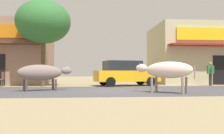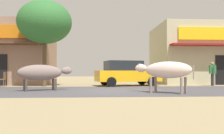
{
  "view_description": "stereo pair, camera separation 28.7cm",
  "coord_description": "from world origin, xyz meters",
  "px_view_note": "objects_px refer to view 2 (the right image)",
  "views": [
    {
      "loc": [
        -1.16,
        -12.01,
        0.9
      ],
      "look_at": [
        -0.02,
        0.82,
        1.17
      ],
      "focal_mm": 39.25,
      "sensor_mm": 36.0,
      "label": 1
    },
    {
      "loc": [
        -0.88,
        -12.03,
        0.9
      ],
      "look_at": [
        -0.02,
        0.82,
        1.17
      ],
      "focal_mm": 39.25,
      "sensor_mm": 36.0,
      "label": 2
    }
  ],
  "objects_px": {
    "cow_far_dark": "(166,70)",
    "cafe_chair_by_doorway": "(3,78)",
    "parked_hatchback_car": "(126,73)",
    "cow_near_brown": "(42,73)",
    "pedestrian_by_shop": "(213,72)",
    "roadside_tree": "(45,22)"
  },
  "relations": [
    {
      "from": "cow_far_dark",
      "to": "cafe_chair_by_doorway",
      "type": "distance_m",
      "value": 10.42
    },
    {
      "from": "parked_hatchback_car",
      "to": "cafe_chair_by_doorway",
      "type": "bearing_deg",
      "value": -177.98
    },
    {
      "from": "parked_hatchback_car",
      "to": "cow_far_dark",
      "type": "bearing_deg",
      "value": -80.13
    },
    {
      "from": "cow_near_brown",
      "to": "pedestrian_by_shop",
      "type": "xyz_separation_m",
      "value": [
        10.39,
        3.69,
        0.05
      ]
    },
    {
      "from": "parked_hatchback_car",
      "to": "cow_far_dark",
      "type": "xyz_separation_m",
      "value": [
        1.0,
        -5.76,
        0.14
      ]
    },
    {
      "from": "roadside_tree",
      "to": "cow_near_brown",
      "type": "relative_size",
      "value": 2.1
    },
    {
      "from": "roadside_tree",
      "to": "cow_far_dark",
      "type": "height_order",
      "value": "roadside_tree"
    },
    {
      "from": "cow_far_dark",
      "to": "parked_hatchback_car",
      "type": "bearing_deg",
      "value": 99.87
    },
    {
      "from": "parked_hatchback_car",
      "to": "cow_near_brown",
      "type": "xyz_separation_m",
      "value": [
        -4.66,
        -3.99,
        0.03
      ]
    },
    {
      "from": "cow_near_brown",
      "to": "cow_far_dark",
      "type": "xyz_separation_m",
      "value": [
        5.66,
        -1.77,
        0.11
      ]
    },
    {
      "from": "roadside_tree",
      "to": "cow_far_dark",
      "type": "relative_size",
      "value": 2.34
    },
    {
      "from": "roadside_tree",
      "to": "cafe_chair_by_doorway",
      "type": "bearing_deg",
      "value": -177.63
    },
    {
      "from": "roadside_tree",
      "to": "cafe_chair_by_doorway",
      "type": "height_order",
      "value": "roadside_tree"
    },
    {
      "from": "cow_far_dark",
      "to": "cafe_chair_by_doorway",
      "type": "height_order",
      "value": "cow_far_dark"
    },
    {
      "from": "cafe_chair_by_doorway",
      "to": "pedestrian_by_shop",
      "type": "bearing_deg",
      "value": -0.07
    },
    {
      "from": "pedestrian_by_shop",
      "to": "cafe_chair_by_doorway",
      "type": "height_order",
      "value": "pedestrian_by_shop"
    },
    {
      "from": "roadside_tree",
      "to": "cafe_chair_by_doorway",
      "type": "distance_m",
      "value": 4.4
    },
    {
      "from": "parked_hatchback_car",
      "to": "pedestrian_by_shop",
      "type": "relative_size",
      "value": 2.81
    },
    {
      "from": "roadside_tree",
      "to": "pedestrian_by_shop",
      "type": "bearing_deg",
      "value": -0.64
    },
    {
      "from": "roadside_tree",
      "to": "parked_hatchback_car",
      "type": "xyz_separation_m",
      "value": [
        5.3,
        0.17,
        -3.26
      ]
    },
    {
      "from": "cow_near_brown",
      "to": "pedestrian_by_shop",
      "type": "height_order",
      "value": "pedestrian_by_shop"
    },
    {
      "from": "parked_hatchback_car",
      "to": "pedestrian_by_shop",
      "type": "distance_m",
      "value": 5.75
    }
  ]
}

